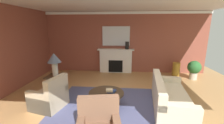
{
  "coord_description": "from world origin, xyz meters",
  "views": [
    {
      "loc": [
        0.1,
        -4.09,
        2.25
      ],
      "look_at": [
        -0.33,
        1.13,
        1.0
      ],
      "focal_mm": 23.33,
      "sensor_mm": 36.0,
      "label": 1
    }
  ],
  "objects_px": {
    "fireplace": "(116,61)",
    "potted_plant": "(194,68)",
    "mantel_mirror": "(116,36)",
    "table_lamp": "(54,60)",
    "sofa": "(169,98)",
    "vase_tall_corner": "(176,69)",
    "coffee_table": "(106,96)",
    "side_table": "(56,84)",
    "armchair_near_window": "(50,98)",
    "vase_mantel_right": "(127,45)"
  },
  "relations": [
    {
      "from": "fireplace",
      "to": "potted_plant",
      "type": "xyz_separation_m",
      "value": [
        3.49,
        -0.75,
        -0.08
      ]
    },
    {
      "from": "mantel_mirror",
      "to": "potted_plant",
      "type": "xyz_separation_m",
      "value": [
        3.49,
        -0.87,
        -1.34
      ]
    },
    {
      "from": "mantel_mirror",
      "to": "table_lamp",
      "type": "relative_size",
      "value": 1.8
    },
    {
      "from": "table_lamp",
      "to": "potted_plant",
      "type": "relative_size",
      "value": 0.9
    },
    {
      "from": "sofa",
      "to": "vase_tall_corner",
      "type": "distance_m",
      "value": 3.22
    },
    {
      "from": "coffee_table",
      "to": "side_table",
      "type": "distance_m",
      "value": 1.85
    },
    {
      "from": "fireplace",
      "to": "armchair_near_window",
      "type": "distance_m",
      "value": 3.92
    },
    {
      "from": "coffee_table",
      "to": "table_lamp",
      "type": "xyz_separation_m",
      "value": [
        -1.75,
        0.59,
        0.89
      ]
    },
    {
      "from": "side_table",
      "to": "vase_tall_corner",
      "type": "relative_size",
      "value": 1.11
    },
    {
      "from": "table_lamp",
      "to": "vase_mantel_right",
      "type": "bearing_deg",
      "value": 48.9
    },
    {
      "from": "mantel_mirror",
      "to": "fireplace",
      "type": "bearing_deg",
      "value": -90.0
    },
    {
      "from": "coffee_table",
      "to": "vase_tall_corner",
      "type": "distance_m",
      "value": 4.27
    },
    {
      "from": "potted_plant",
      "to": "mantel_mirror",
      "type": "bearing_deg",
      "value": 166.01
    },
    {
      "from": "mantel_mirror",
      "to": "side_table",
      "type": "distance_m",
      "value": 3.71
    },
    {
      "from": "vase_tall_corner",
      "to": "vase_mantel_right",
      "type": "distance_m",
      "value": 2.59
    },
    {
      "from": "coffee_table",
      "to": "armchair_near_window",
      "type": "bearing_deg",
      "value": -173.88
    },
    {
      "from": "sofa",
      "to": "side_table",
      "type": "distance_m",
      "value": 3.55
    },
    {
      "from": "vase_tall_corner",
      "to": "sofa",
      "type": "bearing_deg",
      "value": -111.92
    },
    {
      "from": "sofa",
      "to": "vase_mantel_right",
      "type": "height_order",
      "value": "vase_mantel_right"
    },
    {
      "from": "fireplace",
      "to": "table_lamp",
      "type": "bearing_deg",
      "value": -123.36
    },
    {
      "from": "sofa",
      "to": "vase_tall_corner",
      "type": "bearing_deg",
      "value": 68.08
    },
    {
      "from": "fireplace",
      "to": "sofa",
      "type": "relative_size",
      "value": 0.82
    },
    {
      "from": "potted_plant",
      "to": "vase_mantel_right",
      "type": "bearing_deg",
      "value": 166.62
    },
    {
      "from": "mantel_mirror",
      "to": "vase_tall_corner",
      "type": "distance_m",
      "value": 3.29
    },
    {
      "from": "potted_plant",
      "to": "armchair_near_window",
      "type": "bearing_deg",
      "value": -151.59
    },
    {
      "from": "side_table",
      "to": "vase_mantel_right",
      "type": "bearing_deg",
      "value": 48.9
    },
    {
      "from": "armchair_near_window",
      "to": "vase_mantel_right",
      "type": "height_order",
      "value": "vase_mantel_right"
    },
    {
      "from": "side_table",
      "to": "fireplace",
      "type": "bearing_deg",
      "value": 56.64
    },
    {
      "from": "side_table",
      "to": "potted_plant",
      "type": "xyz_separation_m",
      "value": [
        5.32,
        2.03,
        0.09
      ]
    },
    {
      "from": "coffee_table",
      "to": "side_table",
      "type": "height_order",
      "value": "side_table"
    },
    {
      "from": "fireplace",
      "to": "table_lamp",
      "type": "height_order",
      "value": "table_lamp"
    },
    {
      "from": "coffee_table",
      "to": "side_table",
      "type": "relative_size",
      "value": 1.43
    },
    {
      "from": "sofa",
      "to": "fireplace",
      "type": "bearing_deg",
      "value": 117.19
    },
    {
      "from": "mantel_mirror",
      "to": "side_table",
      "type": "bearing_deg",
      "value": -122.25
    },
    {
      "from": "coffee_table",
      "to": "sofa",
      "type": "bearing_deg",
      "value": 2.7
    },
    {
      "from": "sofa",
      "to": "coffee_table",
      "type": "bearing_deg",
      "value": -177.3
    },
    {
      "from": "table_lamp",
      "to": "vase_tall_corner",
      "type": "xyz_separation_m",
      "value": [
        4.72,
        2.48,
        -0.91
      ]
    },
    {
      "from": "vase_tall_corner",
      "to": "mantel_mirror",
      "type": "bearing_deg",
      "value": 171.73
    },
    {
      "from": "vase_tall_corner",
      "to": "potted_plant",
      "type": "distance_m",
      "value": 0.77
    },
    {
      "from": "vase_tall_corner",
      "to": "vase_mantel_right",
      "type": "xyz_separation_m",
      "value": [
        -2.34,
        0.25,
        1.07
      ]
    },
    {
      "from": "mantel_mirror",
      "to": "table_lamp",
      "type": "xyz_separation_m",
      "value": [
        -1.83,
        -2.9,
        -0.6
      ]
    },
    {
      "from": "coffee_table",
      "to": "vase_tall_corner",
      "type": "relative_size",
      "value": 1.59
    },
    {
      "from": "table_lamp",
      "to": "vase_mantel_right",
      "type": "distance_m",
      "value": 3.62
    },
    {
      "from": "coffee_table",
      "to": "fireplace",
      "type": "bearing_deg",
      "value": 88.72
    },
    {
      "from": "side_table",
      "to": "coffee_table",
      "type": "bearing_deg",
      "value": -18.74
    },
    {
      "from": "mantel_mirror",
      "to": "potted_plant",
      "type": "relative_size",
      "value": 1.62
    },
    {
      "from": "fireplace",
      "to": "mantel_mirror",
      "type": "height_order",
      "value": "mantel_mirror"
    },
    {
      "from": "mantel_mirror",
      "to": "coffee_table",
      "type": "height_order",
      "value": "mantel_mirror"
    },
    {
      "from": "sofa",
      "to": "vase_mantel_right",
      "type": "relative_size",
      "value": 6.01
    },
    {
      "from": "fireplace",
      "to": "sofa",
      "type": "bearing_deg",
      "value": -62.81
    }
  ]
}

